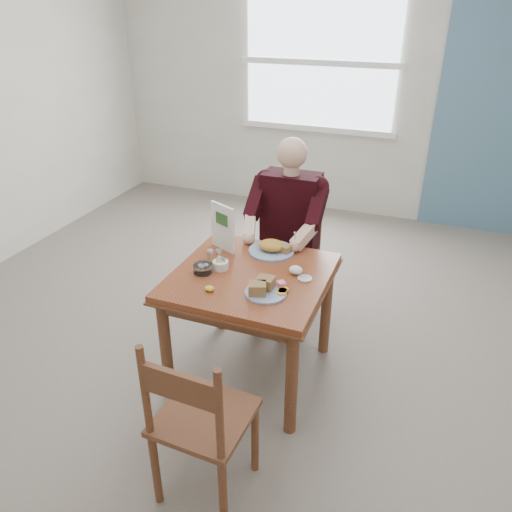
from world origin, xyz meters
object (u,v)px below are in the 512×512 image
at_px(chair_near, 200,422).
at_px(diner, 288,220).
at_px(table, 251,289).
at_px(chair_far, 290,256).
at_px(near_plate, 264,288).
at_px(far_plate, 273,248).

distance_m(chair_near, diner, 1.67).
distance_m(table, diner, 0.73).
relative_size(chair_far, diner, 0.69).
distance_m(chair_far, chair_near, 1.73).
distance_m(near_plate, far_plate, 0.50).
xyz_separation_m(chair_far, diner, (0.00, -0.09, 0.33)).
bearing_deg(chair_near, far_plate, 93.81).
height_order(table, chair_near, chair_near).
bearing_deg(diner, near_plate, -80.32).
bearing_deg(table, near_plate, -49.50).
bearing_deg(chair_far, diner, -89.99).
bearing_deg(far_plate, near_plate, -75.86).
relative_size(table, far_plate, 2.65).
height_order(chair_far, far_plate, chair_far).
height_order(chair_near, near_plate, chair_near).
xyz_separation_m(chair_far, near_plate, (0.15, -0.97, 0.30)).
distance_m(table, chair_near, 0.95).
bearing_deg(chair_far, table, -90.00).
bearing_deg(chair_far, far_plate, -86.67).
bearing_deg(far_plate, chair_far, 93.33).
xyz_separation_m(chair_near, diner, (-0.11, 1.63, 0.33)).
distance_m(table, far_plate, 0.34).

